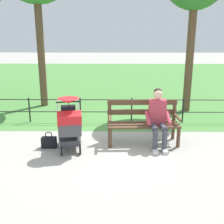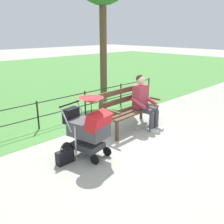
# 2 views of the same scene
# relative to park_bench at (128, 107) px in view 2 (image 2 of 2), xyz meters

# --- Properties ---
(ground_plane) EXTENTS (60.00, 60.00, 0.00)m
(ground_plane) POSITION_rel_park_bench_xyz_m (0.88, 0.12, -0.53)
(ground_plane) COLOR #ADA89E
(park_bench) EXTENTS (1.62, 0.66, 0.96)m
(park_bench) POSITION_rel_park_bench_xyz_m (0.00, 0.00, 0.00)
(park_bench) COLOR brown
(park_bench) RESTS_ON ground
(person_on_bench) EXTENTS (0.55, 0.74, 1.28)m
(person_on_bench) POSITION_rel_park_bench_xyz_m (-0.30, 0.22, 0.15)
(person_on_bench) COLOR #42424C
(person_on_bench) RESTS_ON ground
(stroller) EXTENTS (0.66, 0.96, 1.15)m
(stroller) POSITION_rel_park_bench_xyz_m (1.59, 0.46, 0.07)
(stroller) COLOR black
(stroller) RESTS_ON ground
(handbag) EXTENTS (0.32, 0.14, 0.37)m
(handbag) POSITION_rel_park_bench_xyz_m (2.07, 0.36, -0.40)
(handbag) COLOR black
(handbag) RESTS_ON ground
(park_fence) EXTENTS (7.19, 0.04, 0.70)m
(park_fence) POSITION_rel_park_bench_xyz_m (0.88, -1.44, -0.11)
(park_fence) COLOR black
(park_fence) RESTS_ON ground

